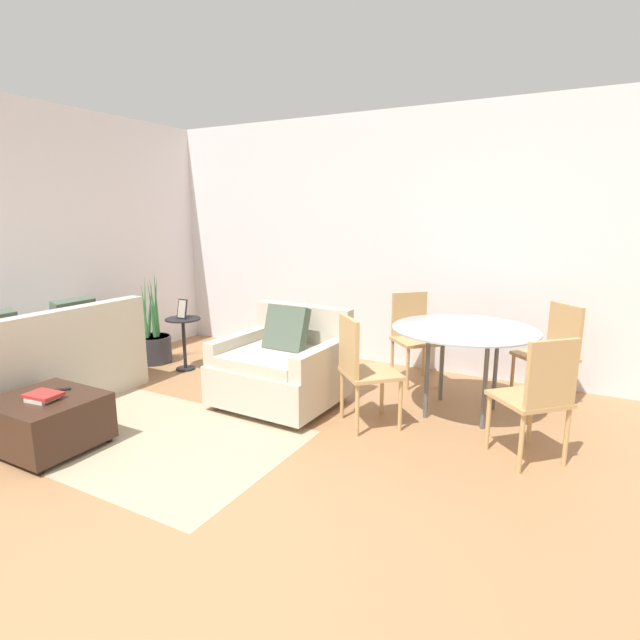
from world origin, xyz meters
TOP-DOWN VIEW (x-y plane):
  - ground_plane at (0.00, 0.00)m, footprint 20.00×20.00m
  - wall_back at (0.00, 3.66)m, footprint 12.00×0.06m
  - wall_left at (-2.88, 1.50)m, footprint 0.06×12.00m
  - area_rug at (-0.89, 0.92)m, footprint 2.21×1.46m
  - couch at (-2.29, 0.91)m, footprint 0.94×1.86m
  - armchair at (-0.37, 2.01)m, footprint 1.02×0.95m
  - ottoman at (-1.40, 0.46)m, footprint 0.70×0.64m
  - book_stack at (-1.36, 0.43)m, footprint 0.25×0.20m
  - tv_remote_primary at (-1.43, 0.61)m, footprint 0.12×0.13m
  - potted_plant at (-2.37, 2.38)m, footprint 0.38×0.38m
  - side_table at (-1.86, 2.35)m, footprint 0.38×0.38m
  - picture_frame at (-1.86, 2.35)m, footprint 0.12×0.07m
  - dining_table at (1.09, 2.56)m, footprint 1.20×1.20m
  - dining_chair_near_left at (0.44, 1.91)m, footprint 0.59×0.59m
  - dining_chair_near_right at (1.73, 1.91)m, footprint 0.59×0.59m
  - dining_chair_far_left at (0.44, 3.20)m, footprint 0.59×0.59m
  - dining_chair_far_right at (1.73, 3.20)m, footprint 0.59×0.59m

SIDE VIEW (x-z plane):
  - ground_plane at x=0.00m, z-range 0.00..0.00m
  - area_rug at x=-0.89m, z-range 0.00..0.01m
  - ottoman at x=-1.40m, z-range 0.02..0.41m
  - potted_plant at x=-2.37m, z-range -0.31..0.78m
  - couch at x=-2.29m, z-range -0.15..0.76m
  - armchair at x=-0.37m, z-range -0.10..0.78m
  - tv_remote_primary at x=-1.43m, z-range 0.39..0.40m
  - side_table at x=-1.86m, z-range 0.11..0.69m
  - book_stack at x=-1.36m, z-range 0.39..0.44m
  - dining_chair_near_left at x=0.44m, z-range 0.07..0.97m
  - dining_chair_near_right at x=1.73m, z-range 0.07..0.97m
  - dining_chair_far_left at x=0.44m, z-range 0.07..0.97m
  - dining_chair_far_right at x=1.73m, z-range 0.07..0.97m
  - dining_table at x=1.09m, z-range 0.30..1.05m
  - picture_frame at x=-1.86m, z-range 0.57..0.78m
  - wall_back at x=0.00m, z-range 0.00..2.75m
  - wall_left at x=-2.88m, z-range 0.00..2.75m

